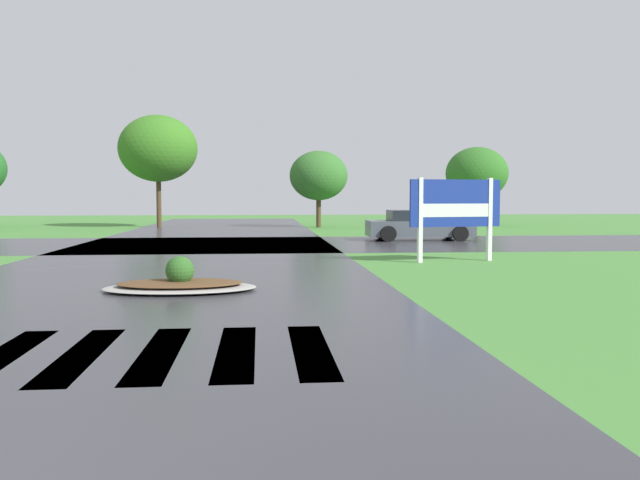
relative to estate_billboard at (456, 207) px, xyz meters
name	(u,v)px	position (x,y,z in m)	size (l,w,h in m)	color
asphalt_roadway	(156,288)	(-7.57, -4.75, -1.54)	(9.56, 80.00, 0.01)	#35353A
asphalt_cross_road	(205,244)	(-7.57, 7.25, -1.54)	(90.00, 8.60, 0.01)	#35353A
crosswalk_stripes	(82,354)	(-7.57, -10.39, -1.54)	(5.85, 2.88, 0.01)	white
estate_billboard	(456,207)	(0.00, 0.00, 0.00)	(2.72, 0.58, 2.36)	white
median_island	(180,284)	(-7.04, -5.16, -1.40)	(2.98, 1.75, 0.68)	#9E9B93
car_silver_hatch	(418,226)	(1.11, 9.00, -0.95)	(4.37, 2.16, 1.25)	#4C545B
background_treeline	(119,164)	(-13.57, 21.26, 2.13)	(45.48, 4.94, 6.50)	#4C3823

